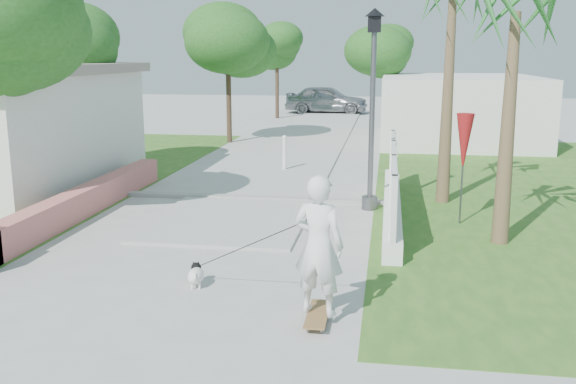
% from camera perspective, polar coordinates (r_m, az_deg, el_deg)
% --- Properties ---
extents(ground, '(90.00, 90.00, 0.00)m').
position_cam_1_polar(ground, '(10.05, -10.74, -8.29)').
color(ground, '#B7B7B2').
rests_on(ground, ground).
extents(path_strip, '(3.20, 36.00, 0.06)m').
position_cam_1_polar(path_strip, '(29.23, 2.45, 5.42)').
color(path_strip, '#B7B7B2').
rests_on(path_strip, ground).
extents(curb, '(6.50, 0.25, 0.10)m').
position_cam_1_polar(curb, '(15.58, -3.40, -0.53)').
color(curb, '#999993').
rests_on(curb, ground).
extents(grass_left, '(8.00, 20.00, 0.01)m').
position_cam_1_polar(grass_left, '(20.03, -22.09, 1.31)').
color(grass_left, '#30621F').
rests_on(grass_left, ground).
extents(grass_right, '(8.00, 20.00, 0.01)m').
position_cam_1_polar(grass_right, '(17.60, 20.97, -0.00)').
color(grass_right, '#30621F').
rests_on(grass_right, ground).
extents(pink_wall, '(0.45, 8.20, 0.80)m').
position_cam_1_polar(pink_wall, '(14.38, -18.51, -1.17)').
color(pink_wall, '#CE6C69').
rests_on(pink_wall, ground).
extents(lattice_fence, '(0.35, 7.00, 1.50)m').
position_cam_1_polar(lattice_fence, '(14.16, 9.27, 0.07)').
color(lattice_fence, white).
rests_on(lattice_fence, ground).
extents(building_right, '(6.00, 8.00, 2.60)m').
position_cam_1_polar(building_right, '(27.07, 14.80, 7.19)').
color(building_right, silver).
rests_on(building_right, ground).
extents(street_lamp, '(0.44, 0.44, 4.44)m').
position_cam_1_polar(street_lamp, '(14.39, 7.51, 7.90)').
color(street_lamp, '#59595E').
rests_on(street_lamp, ground).
extents(bollard, '(0.14, 0.14, 1.09)m').
position_cam_1_polar(bollard, '(19.31, -0.32, 3.58)').
color(bollard, white).
rests_on(bollard, ground).
extents(patio_umbrella, '(0.36, 0.36, 2.30)m').
position_cam_1_polar(patio_umbrella, '(13.55, 15.38, 4.16)').
color(patio_umbrella, '#59595E').
rests_on(patio_umbrella, ground).
extents(tree_left_mid, '(3.20, 3.20, 4.85)m').
position_cam_1_polar(tree_left_mid, '(19.41, -18.26, 11.65)').
color(tree_left_mid, '#4C3826').
rests_on(tree_left_mid, ground).
extents(tree_path_left, '(3.40, 3.40, 5.23)m').
position_cam_1_polar(tree_path_left, '(25.60, -5.35, 12.92)').
color(tree_path_left, '#4C3826').
rests_on(tree_path_left, ground).
extents(tree_path_right, '(3.00, 3.00, 4.79)m').
position_cam_1_polar(tree_path_right, '(28.83, 9.02, 12.09)').
color(tree_path_right, '#4C3826').
rests_on(tree_path_right, ground).
extents(tree_path_far, '(3.20, 3.20, 5.17)m').
position_cam_1_polar(tree_path_far, '(35.35, -0.96, 12.76)').
color(tree_path_far, '#4C3826').
rests_on(tree_path_far, ground).
extents(palm_far, '(1.80, 1.80, 5.30)m').
position_cam_1_polar(palm_far, '(15.44, 14.40, 15.56)').
color(palm_far, brown).
rests_on(palm_far, ground).
extents(palm_near, '(1.80, 1.80, 4.70)m').
position_cam_1_polar(palm_near, '(12.24, 19.53, 13.74)').
color(palm_near, brown).
rests_on(palm_near, ground).
extents(skateboarder, '(2.36, 1.67, 1.98)m').
position_cam_1_polar(skateboarder, '(8.97, -2.49, -4.94)').
color(skateboarder, olive).
rests_on(skateboarder, ground).
extents(dog, '(0.32, 0.51, 0.36)m').
position_cam_1_polar(dog, '(9.93, -8.19, -7.27)').
color(dog, white).
rests_on(dog, ground).
extents(parked_car, '(4.94, 2.22, 1.65)m').
position_cam_1_polar(parked_car, '(38.46, 3.45, 8.23)').
color(parked_car, '#A6A8AD').
rests_on(parked_car, ground).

